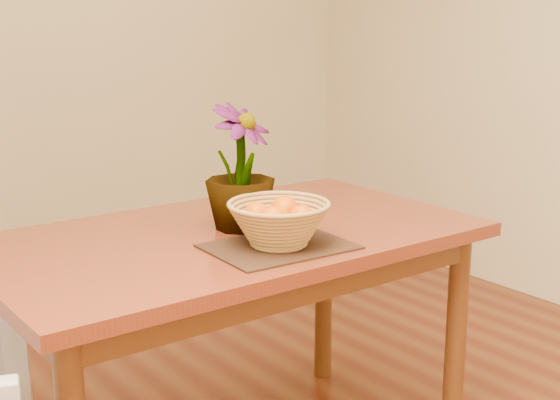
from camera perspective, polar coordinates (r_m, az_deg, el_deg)
table at (r=2.25m, az=-3.61°, el=-4.47°), size 1.40×0.80×0.75m
placemat at (r=2.07m, az=-0.09°, el=-3.43°), size 0.38×0.29×0.01m
wicker_basket at (r=2.05m, az=-0.09°, el=-1.89°), size 0.27×0.27×0.11m
orange_pile at (r=2.05m, az=-0.09°, el=-1.16°), size 0.17×0.16×0.07m
potted_plant at (r=2.21m, az=-2.93°, el=2.39°), size 0.27×0.27×0.36m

